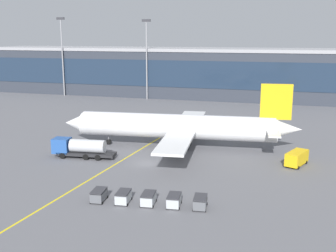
% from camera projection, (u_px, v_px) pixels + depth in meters
% --- Properties ---
extents(ground_plane, '(700.00, 700.00, 0.00)m').
position_uv_depth(ground_plane, '(148.00, 163.00, 67.33)').
color(ground_plane, slate).
extents(apron_lead_in_line, '(7.26, 79.72, 0.01)m').
position_uv_depth(apron_lead_in_line, '(127.00, 158.00, 70.43)').
color(apron_lead_in_line, yellow).
rests_on(apron_lead_in_line, ground_plane).
extents(terminal_building, '(154.47, 22.29, 16.23)m').
position_uv_depth(terminal_building, '(202.00, 72.00, 139.82)').
color(terminal_building, '#2D333D').
rests_on(terminal_building, ground_plane).
extents(main_airliner, '(44.10, 34.92, 12.25)m').
position_uv_depth(main_airliner, '(178.00, 126.00, 75.70)').
color(main_airliner, white).
rests_on(main_airliner, ground_plane).
extents(fuel_tanker, '(11.01, 3.69, 3.25)m').
position_uv_depth(fuel_tanker, '(80.00, 148.00, 70.15)').
color(fuel_tanker, '#232326').
rests_on(fuel_tanker, ground_plane).
extents(crew_van, '(3.81, 5.42, 2.30)m').
position_uv_depth(crew_van, '(297.00, 157.00, 65.98)').
color(crew_van, yellow).
rests_on(crew_van, ground_plane).
extents(baggage_cart_0, '(1.88, 2.80, 1.48)m').
position_uv_depth(baggage_cart_0, '(99.00, 195.00, 51.86)').
color(baggage_cart_0, '#595B60').
rests_on(baggage_cart_0, ground_plane).
extents(baggage_cart_1, '(1.88, 2.80, 1.48)m').
position_uv_depth(baggage_cart_1, '(123.00, 197.00, 51.32)').
color(baggage_cart_1, '#B2B7BC').
rests_on(baggage_cart_1, ground_plane).
extents(baggage_cart_2, '(1.88, 2.80, 1.48)m').
position_uv_depth(baggage_cart_2, '(148.00, 198.00, 50.77)').
color(baggage_cart_2, '#B2B7BC').
rests_on(baggage_cart_2, ground_plane).
extents(baggage_cart_3, '(1.88, 2.80, 1.48)m').
position_uv_depth(baggage_cart_3, '(174.00, 200.00, 50.23)').
color(baggage_cart_3, '#B2B7BC').
rests_on(baggage_cart_3, ground_plane).
extents(baggage_cart_4, '(1.88, 2.80, 1.48)m').
position_uv_depth(baggage_cart_4, '(200.00, 202.00, 49.69)').
color(baggage_cart_4, '#595B60').
rests_on(baggage_cart_4, ground_plane).
extents(apron_light_mast_0, '(2.80, 0.50, 25.38)m').
position_uv_depth(apron_light_mast_0, '(147.00, 54.00, 131.51)').
color(apron_light_mast_0, gray).
rests_on(apron_light_mast_0, ground_plane).
extents(apron_light_mast_1, '(2.80, 0.50, 26.31)m').
position_uv_depth(apron_light_mast_1, '(62.00, 51.00, 139.69)').
color(apron_light_mast_1, gray).
rests_on(apron_light_mast_1, ground_plane).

